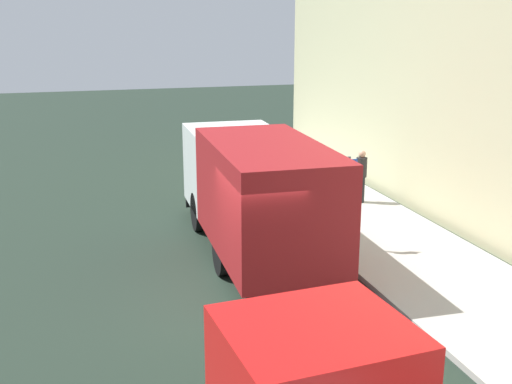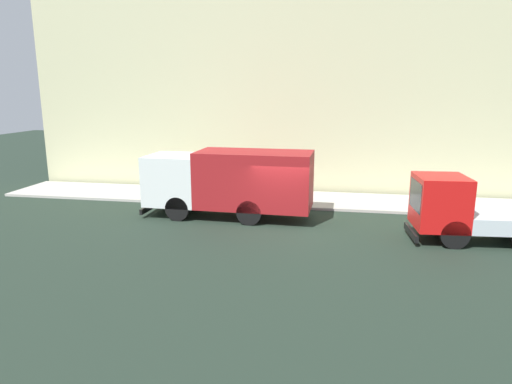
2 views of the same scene
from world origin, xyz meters
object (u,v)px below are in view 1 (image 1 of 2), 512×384
at_px(traffic_cone_orange, 289,181).
at_px(street_sign_post, 348,195).
at_px(pedestrian_walking, 361,175).
at_px(large_utility_truck, 254,188).

height_order(traffic_cone_orange, street_sign_post, street_sign_post).
bearing_deg(traffic_cone_orange, street_sign_post, -94.86).
bearing_deg(pedestrian_walking, street_sign_post, -72.61).
distance_m(traffic_cone_orange, street_sign_post, 5.62).
xyz_separation_m(traffic_cone_orange, street_sign_post, (-0.47, -5.50, 1.05)).
bearing_deg(pedestrian_walking, large_utility_truck, -97.86).
bearing_deg(street_sign_post, pedestrian_walking, 59.66).
relative_size(large_utility_truck, street_sign_post, 3.21).
height_order(large_utility_truck, pedestrian_walking, large_utility_truck).
distance_m(large_utility_truck, street_sign_post, 2.22).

